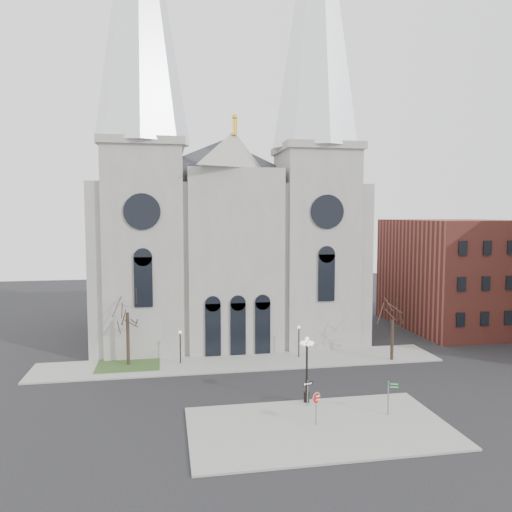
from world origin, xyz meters
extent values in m
plane|color=black|center=(0.00, 0.00, 0.00)|extent=(160.00, 160.00, 0.00)
cube|color=gray|center=(3.00, -5.00, 0.07)|extent=(18.00, 10.00, 0.14)
cube|color=gray|center=(0.00, 11.00, 0.07)|extent=(40.00, 6.00, 0.14)
cube|color=#2A471E|center=(-11.00, 12.00, 0.09)|extent=(6.00, 5.00, 0.18)
cube|color=gray|center=(0.00, 26.00, 9.00)|extent=(30.00, 24.00, 18.00)
pyramid|color=#2D3035|center=(0.00, 26.00, 24.00)|extent=(33.00, 26.40, 6.00)
cube|color=gray|center=(-9.50, 17.50, 11.00)|extent=(8.00, 8.00, 22.00)
cylinder|color=black|center=(-9.50, 13.45, 15.00)|extent=(3.60, 0.30, 3.60)
cube|color=gray|center=(9.50, 17.50, 11.00)|extent=(8.00, 8.00, 22.00)
cone|color=silver|center=(9.50, 17.50, 38.00)|extent=(9.92, 9.92, 32.00)
cylinder|color=black|center=(9.50, 13.45, 15.00)|extent=(3.60, 0.30, 3.60)
cube|color=gray|center=(0.00, 16.00, 9.75)|extent=(10.00, 5.00, 19.50)
pyramid|color=gray|center=(0.00, 16.00, 21.50)|extent=(11.00, 5.00, 4.00)
cube|color=brown|center=(30.00, 22.00, 7.00)|extent=(14.00, 18.00, 14.00)
cylinder|color=black|center=(-11.00, 12.00, 2.62)|extent=(0.32, 0.32, 5.25)
cylinder|color=black|center=(15.00, 9.00, 2.10)|extent=(0.32, 0.32, 4.20)
cylinder|color=black|center=(-6.00, 11.50, 1.64)|extent=(0.12, 0.12, 3.00)
sphere|color=white|center=(-6.00, 11.50, 3.24)|extent=(0.32, 0.32, 0.32)
cylinder|color=black|center=(6.00, 11.50, 1.64)|extent=(0.12, 0.12, 3.00)
sphere|color=white|center=(6.00, 11.50, 3.24)|extent=(0.32, 0.32, 0.32)
cylinder|color=slate|center=(2.85, -4.68, 1.27)|extent=(0.09, 0.09, 2.26)
cylinder|color=#B2140B|center=(2.85, -4.68, 2.06)|extent=(0.78, 0.19, 0.79)
cylinder|color=white|center=(2.85, -4.68, 2.06)|extent=(0.83, 0.18, 0.84)
cube|color=white|center=(2.85, -4.68, 2.18)|extent=(0.43, 0.10, 0.10)
cube|color=white|center=(2.85, -4.68, 1.93)|extent=(0.49, 0.12, 0.10)
cylinder|color=black|center=(3.38, -0.50, 2.42)|extent=(0.16, 0.16, 4.57)
cylinder|color=black|center=(3.38, -0.50, 0.54)|extent=(0.44, 0.44, 0.79)
sphere|color=white|center=(3.38, -0.50, 5.15)|extent=(0.32, 0.32, 0.32)
cylinder|color=slate|center=(3.25, -1.22, 1.12)|extent=(0.08, 0.08, 1.96)
cube|color=black|center=(3.25, -1.22, 1.87)|extent=(0.84, 0.28, 0.28)
cylinder|color=slate|center=(8.54, -3.94, 1.39)|extent=(0.10, 0.10, 2.49)
cube|color=#0B501B|center=(8.92, -4.06, 2.46)|extent=(0.68, 0.24, 0.17)
cube|color=#0B501B|center=(8.92, -4.06, 2.24)|extent=(0.68, 0.24, 0.17)
camera|label=1|loc=(-7.23, -36.94, 14.74)|focal=35.00mm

